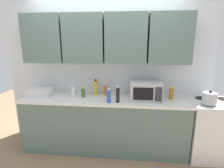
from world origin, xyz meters
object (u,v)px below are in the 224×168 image
(bottle_spice_jar, at_px, (105,90))
(kettle, at_px, (210,98))
(stove_range, at_px, (213,129))
(bottle_soy_dark, at_px, (118,95))
(bottle_green_oil, at_px, (83,92))
(microwave, at_px, (146,91))
(bottle_blue_cleaner, at_px, (109,96))
(bottle_yellow_mustard, at_px, (96,88))
(bottle_white_jar, at_px, (73,91))
(bottle_amber_vinegar, at_px, (171,93))
(dish_rack, at_px, (40,92))

(bottle_spice_jar, bearing_deg, kettle, -11.29)
(stove_range, relative_size, kettle, 4.48)
(stove_range, bearing_deg, bottle_soy_dark, -173.47)
(stove_range, relative_size, bottle_soy_dark, 3.67)
(stove_range, relative_size, bottle_green_oil, 5.39)
(microwave, relative_size, bottle_green_oil, 2.84)
(bottle_spice_jar, bearing_deg, bottle_blue_cleaner, -74.17)
(bottle_spice_jar, height_order, bottle_blue_cleaner, bottle_blue_cleaner)
(microwave, bearing_deg, bottle_blue_cleaner, -159.30)
(bottle_blue_cleaner, height_order, bottle_yellow_mustard, bottle_yellow_mustard)
(bottle_yellow_mustard, bearing_deg, bottle_spice_jar, 0.77)
(kettle, xyz_separation_m, bottle_yellow_mustard, (-1.71, 0.31, 0.03))
(bottle_white_jar, bearing_deg, kettle, -5.75)
(bottle_white_jar, height_order, bottle_blue_cleaner, bottle_blue_cleaner)
(bottle_amber_vinegar, height_order, bottle_yellow_mustard, bottle_yellow_mustard)
(bottle_white_jar, height_order, bottle_spice_jar, bottle_spice_jar)
(bottle_spice_jar, relative_size, bottle_blue_cleaner, 0.85)
(kettle, bearing_deg, bottle_green_oil, 174.57)
(kettle, distance_m, bottle_amber_vinegar, 0.53)
(stove_range, height_order, bottle_blue_cleaner, bottle_blue_cleaner)
(bottle_soy_dark, relative_size, bottle_spice_jar, 1.34)
(bottle_spice_jar, bearing_deg, stove_range, -5.60)
(bottle_spice_jar, distance_m, bottle_yellow_mustard, 0.17)
(bottle_white_jar, relative_size, bottle_soy_dark, 0.66)
(bottle_white_jar, bearing_deg, bottle_spice_jar, 10.85)
(bottle_soy_dark, bearing_deg, bottle_amber_vinegar, 15.70)
(kettle, xyz_separation_m, bottle_blue_cleaner, (-1.44, -0.05, 0.00))
(bottle_amber_vinegar, bearing_deg, microwave, -174.60)
(stove_range, height_order, microwave, microwave)
(kettle, distance_m, bottle_green_oil, 1.90)
(stove_range, bearing_deg, microwave, 178.72)
(microwave, relative_size, bottle_soy_dark, 1.93)
(bottle_green_oil, distance_m, bottle_yellow_mustard, 0.23)
(microwave, distance_m, bottle_white_jar, 1.18)
(dish_rack, distance_m, bottle_amber_vinegar, 2.13)
(dish_rack, bearing_deg, bottle_amber_vinegar, 1.13)
(stove_range, relative_size, bottle_amber_vinegar, 4.44)
(stove_range, distance_m, bottle_yellow_mustard, 1.97)
(bottle_soy_dark, relative_size, bottle_yellow_mustard, 0.93)
(dish_rack, relative_size, bottle_amber_vinegar, 1.85)
(stove_range, relative_size, bottle_white_jar, 5.56)
(dish_rack, bearing_deg, bottle_spice_jar, 7.89)
(bottle_amber_vinegar, distance_m, bottle_yellow_mustard, 1.22)
(kettle, relative_size, bottle_blue_cleaner, 0.94)
(bottle_green_oil, bearing_deg, stove_range, -1.10)
(stove_range, xyz_separation_m, bottle_green_oil, (-2.06, 0.04, 0.53))
(bottle_green_oil, distance_m, bottle_blue_cleaner, 0.50)
(bottle_spice_jar, xyz_separation_m, bottle_yellow_mustard, (-0.16, -0.00, 0.04))
(bottle_white_jar, relative_size, bottle_green_oil, 0.97)
(bottle_amber_vinegar, bearing_deg, bottle_blue_cleaner, -165.51)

